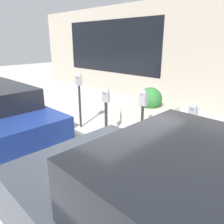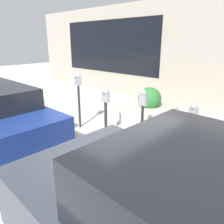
% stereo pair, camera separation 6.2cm
% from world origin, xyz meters
% --- Properties ---
extents(ground_plane, '(40.00, 40.00, 0.00)m').
position_xyz_m(ground_plane, '(0.00, 0.00, 0.00)').
color(ground_plane, beige).
extents(curb_strip, '(19.00, 0.16, 0.04)m').
position_xyz_m(curb_strip, '(0.00, 0.08, 0.02)').
color(curb_strip, gray).
rests_on(curb_strip, ground_plane).
extents(building_facade, '(19.00, 0.17, 3.91)m').
position_xyz_m(building_facade, '(0.00, -4.47, 1.96)').
color(building_facade, '#9E9384').
rests_on(building_facade, ground_plane).
extents(parking_meter_nearest, '(0.15, 0.12, 1.36)m').
position_xyz_m(parking_meter_nearest, '(-1.70, -0.43, 0.93)').
color(parking_meter_nearest, '#232326').
rests_on(parking_meter_nearest, ground_plane).
extents(parking_meter_second, '(0.15, 0.13, 1.44)m').
position_xyz_m(parking_meter_second, '(-0.58, -0.48, 0.99)').
color(parking_meter_second, '#232326').
rests_on(parking_meter_second, ground_plane).
extents(parking_meter_middle, '(0.20, 0.17, 1.31)m').
position_xyz_m(parking_meter_middle, '(0.53, -0.46, 0.91)').
color(parking_meter_middle, '#232326').
rests_on(parking_meter_middle, ground_plane).
extents(parking_meter_fourth, '(0.19, 0.16, 1.58)m').
position_xyz_m(parking_meter_fourth, '(1.59, -0.46, 1.14)').
color(parking_meter_fourth, '#232326').
rests_on(parking_meter_fourth, ground_plane).
extents(planter_box, '(1.30, 1.13, 1.16)m').
position_xyz_m(planter_box, '(0.19, -1.91, 0.43)').
color(planter_box, '#B2A899').
rests_on(planter_box, ground_plane).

